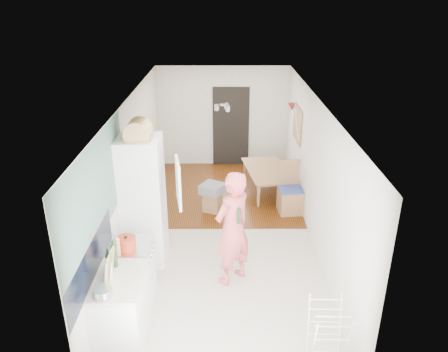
{
  "coord_description": "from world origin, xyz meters",
  "views": [
    {
      "loc": [
        0.0,
        -6.97,
        4.22
      ],
      "look_at": [
        0.02,
        0.2,
        1.1
      ],
      "focal_mm": 35.0,
      "sensor_mm": 36.0,
      "label": 1
    }
  ],
  "objects_px": {
    "person": "(233,219)",
    "dining_chair": "(291,189)",
    "drying_rack": "(328,333)",
    "stool": "(213,202)",
    "dining_table": "(268,182)"
  },
  "relations": [
    {
      "from": "person",
      "to": "dining_chair",
      "type": "height_order",
      "value": "person"
    },
    {
      "from": "dining_chair",
      "to": "stool",
      "type": "bearing_deg",
      "value": 171.17
    },
    {
      "from": "person",
      "to": "dining_table",
      "type": "distance_m",
      "value": 3.39
    },
    {
      "from": "dining_chair",
      "to": "dining_table",
      "type": "bearing_deg",
      "value": 103.24
    },
    {
      "from": "stool",
      "to": "dining_chair",
      "type": "bearing_deg",
      "value": -2.19
    },
    {
      "from": "dining_chair",
      "to": "drying_rack",
      "type": "bearing_deg",
      "value": -98.01
    },
    {
      "from": "drying_rack",
      "to": "dining_chair",
      "type": "bearing_deg",
      "value": 90.24
    },
    {
      "from": "dining_table",
      "to": "stool",
      "type": "xyz_separation_m",
      "value": [
        -1.21,
        -0.9,
        -0.02
      ]
    },
    {
      "from": "person",
      "to": "stool",
      "type": "distance_m",
      "value": 2.45
    },
    {
      "from": "dining_table",
      "to": "person",
      "type": "bearing_deg",
      "value": 156.0
    },
    {
      "from": "dining_chair",
      "to": "drying_rack",
      "type": "distance_m",
      "value": 3.8
    },
    {
      "from": "person",
      "to": "dining_chair",
      "type": "xyz_separation_m",
      "value": [
        1.21,
        2.21,
        -0.55
      ]
    },
    {
      "from": "stool",
      "to": "drying_rack",
      "type": "xyz_separation_m",
      "value": [
        1.47,
        -3.86,
        0.19
      ]
    },
    {
      "from": "person",
      "to": "stool",
      "type": "bearing_deg",
      "value": -124.97
    },
    {
      "from": "person",
      "to": "drying_rack",
      "type": "xyz_separation_m",
      "value": [
        1.11,
        -1.59,
        -0.68
      ]
    }
  ]
}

